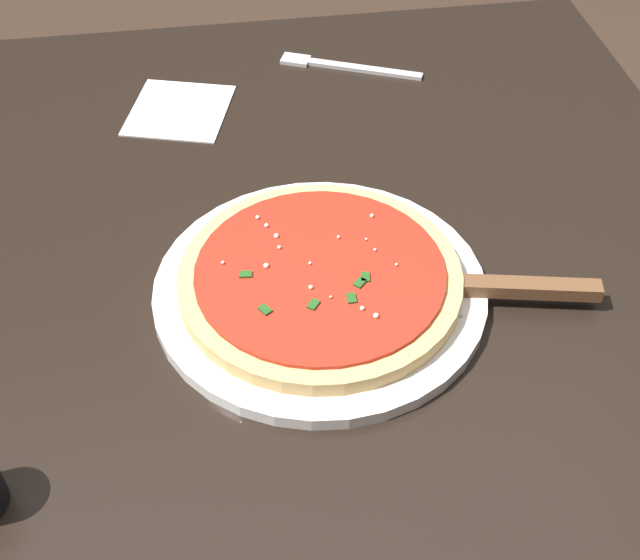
% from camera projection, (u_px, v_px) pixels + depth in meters
% --- Properties ---
extents(restaurant_table, '(1.04, 0.82, 0.76)m').
position_uv_depth(restaurant_table, '(352.00, 364.00, 0.95)').
color(restaurant_table, black).
rests_on(restaurant_table, ground_plane).
extents(serving_plate, '(0.32, 0.32, 0.01)m').
position_uv_depth(serving_plate, '(320.00, 290.00, 0.82)').
color(serving_plate, white).
rests_on(serving_plate, restaurant_table).
extents(pizza, '(0.27, 0.27, 0.02)m').
position_uv_depth(pizza, '(320.00, 278.00, 0.81)').
color(pizza, '#DBB26B').
rests_on(pizza, serving_plate).
extents(pizza_server, '(0.09, 0.22, 0.01)m').
position_uv_depth(pizza_server, '(487.00, 288.00, 0.81)').
color(pizza_server, silver).
rests_on(pizza_server, serving_plate).
extents(napkin_folded_right, '(0.15, 0.15, 0.00)m').
position_uv_depth(napkin_folded_right, '(179.00, 110.00, 1.05)').
color(napkin_folded_right, white).
rests_on(napkin_folded_right, restaurant_table).
extents(fork, '(0.09, 0.18, 0.00)m').
position_uv_depth(fork, '(342.00, 66.00, 1.12)').
color(fork, silver).
rests_on(fork, restaurant_table).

